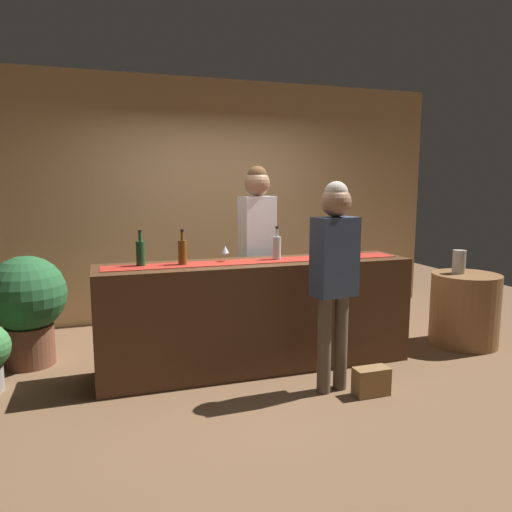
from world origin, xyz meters
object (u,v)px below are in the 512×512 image
wine_bottle_green (141,253)px  handbag (371,381)px  wine_glass_mid_counter (325,248)px  customer_sipping (334,265)px  potted_plant_tall (27,303)px  bartender (257,234)px  vase_on_side_table (459,262)px  wine_glass_near_customer (225,250)px  wine_bottle_amber (182,252)px  wine_bottle_clear (277,247)px  round_side_table (464,309)px

wine_bottle_green → handbag: 2.13m
handbag → wine_glass_mid_counter: bearing=93.9°
customer_sipping → potted_plant_tall: bearing=140.6°
bartender → customer_sipping: bearing=89.2°
wine_bottle_green → vase_on_side_table: (3.17, -0.07, -0.22)m
wine_bottle_green → wine_glass_near_customer: (0.72, 0.00, -0.01)m
wine_bottle_green → vase_on_side_table: wine_bottle_green is taller
wine_bottle_amber → wine_bottle_clear: bearing=1.1°
wine_bottle_green → customer_sipping: size_ratio=0.18×
wine_bottle_clear → customer_sipping: bearing=-73.5°
wine_bottle_amber → bartender: 1.02m
wine_glass_near_customer → round_side_table: 2.60m
wine_glass_mid_counter → bartender: bearing=122.4°
wine_bottle_clear → bartender: 0.55m
wine_bottle_clear → round_side_table: size_ratio=0.41×
wine_bottle_green → wine_bottle_clear: bearing=-1.2°
wine_glass_near_customer → bartender: size_ratio=0.08×
potted_plant_tall → handbag: (2.63, -1.53, -0.47)m
customer_sipping → potted_plant_tall: customer_sipping is taller
wine_bottle_green → handbag: size_ratio=1.08×
wine_bottle_green → customer_sipping: (1.41, -0.74, -0.05)m
wine_bottle_amber → wine_glass_near_customer: 0.39m
round_side_table → vase_on_side_table: 0.50m
wine_bottle_green → potted_plant_tall: 1.25m
wine_bottle_amber → round_side_table: 2.97m
wine_glass_near_customer → potted_plant_tall: bearing=159.9°
wine_glass_near_customer → bartender: 0.70m
vase_on_side_table → wine_bottle_amber: bearing=179.4°
wine_bottle_clear → wine_glass_mid_counter: wine_bottle_clear is taller
wine_bottle_clear → handbag: 1.40m
wine_bottle_clear → customer_sipping: 0.75m
customer_sipping → vase_on_side_table: customer_sipping is taller
customer_sipping → handbag: size_ratio=5.96×
wine_bottle_amber → round_side_table: size_ratio=0.41×
wine_bottle_green → potted_plant_tall: bearing=147.2°
wine_bottle_amber → customer_sipping: bearing=-33.1°
wine_bottle_clear → wine_glass_near_customer: (-0.47, 0.03, -0.01)m
wine_bottle_green → wine_glass_near_customer: 0.72m
round_side_table → potted_plant_tall: bearing=169.8°
wine_glass_mid_counter → vase_on_side_table: size_ratio=0.60×
wine_bottle_amber → handbag: bearing=-33.3°
wine_bottle_amber → wine_bottle_clear: (0.86, 0.02, 0.00)m
wine_glass_mid_counter → wine_bottle_green: bearing=174.8°
wine_bottle_clear → handbag: (0.47, -0.89, -0.97)m
wine_glass_near_customer → round_side_table: bearing=-3.1°
customer_sipping → vase_on_side_table: (1.76, 0.67, -0.17)m
round_side_table → potted_plant_tall: size_ratio=0.73×
wine_glass_mid_counter → round_side_table: (1.61, 0.01, -0.70)m
wine_bottle_green → bartender: 1.30m
bartender → customer_sipping: 1.28m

